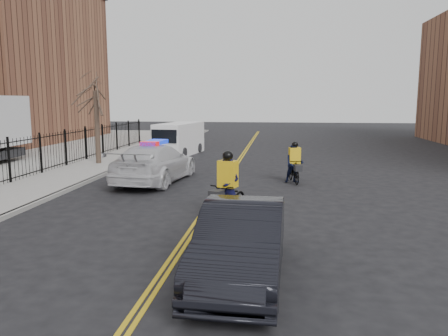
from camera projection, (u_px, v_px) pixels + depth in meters
name	position (u px, v px, depth m)	size (l,w,h in m)	color
ground	(201.00, 217.00, 13.67)	(120.00, 120.00, 0.00)	black
center_line_left	(228.00, 174.00, 21.53)	(0.10, 60.00, 0.01)	gold
center_line_right	(231.00, 174.00, 21.51)	(0.10, 60.00, 0.01)	gold
sidewalk	(85.00, 170.00, 22.43)	(3.00, 60.00, 0.15)	gray
curb	(113.00, 171.00, 22.24)	(0.20, 60.00, 0.15)	gray
iron_fence	(56.00, 152.00, 22.47)	(0.12, 28.00, 2.00)	black
street_tree	(96.00, 102.00, 23.87)	(3.20, 3.20, 4.80)	#372920
police_cruiser	(155.00, 163.00, 19.40)	(2.94, 6.06, 1.86)	silver
dark_sedan	(242.00, 241.00, 8.90)	(1.64, 4.71, 1.55)	black
cargo_van	(179.00, 139.00, 29.19)	(2.58, 5.26, 2.11)	white
cyclist_near	(228.00, 195.00, 13.42)	(1.43, 2.29, 2.12)	black
cyclist_far	(294.00, 167.00, 19.24)	(0.94, 1.89, 1.85)	black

